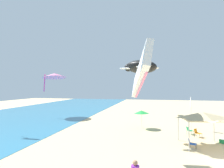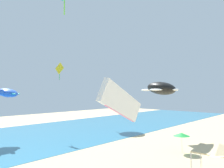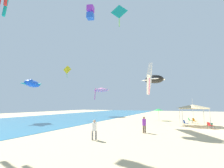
% 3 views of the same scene
% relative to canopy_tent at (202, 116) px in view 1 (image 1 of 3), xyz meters
% --- Properties ---
extents(canopy_tent, '(3.52, 3.77, 2.97)m').
position_rel_canopy_tent_xyz_m(canopy_tent, '(0.00, 0.00, 0.00)').
color(canopy_tent, '#B7B7BC').
rests_on(canopy_tent, ground).
extents(beach_umbrella, '(1.82, 1.83, 2.26)m').
position_rel_canopy_tent_xyz_m(beach_umbrella, '(5.74, 5.63, -0.62)').
color(beach_umbrella, silver).
rests_on(beach_umbrella, ground).
extents(folding_chair_facing_ocean, '(0.67, 0.74, 0.82)m').
position_rel_canopy_tent_xyz_m(folding_chair_facing_ocean, '(3.88, 0.36, -2.18)').
color(folding_chair_facing_ocean, black).
rests_on(folding_chair_facing_ocean, ground).
extents(folding_chair_right_of_tent, '(0.70, 0.76, 0.82)m').
position_rel_canopy_tent_xyz_m(folding_chair_right_of_tent, '(-0.90, 1.11, -2.18)').
color(folding_chair_right_of_tent, black).
rests_on(folding_chair_right_of_tent, ground).
extents(folding_chair_near_cooler, '(0.80, 0.81, 0.82)m').
position_rel_canopy_tent_xyz_m(folding_chair_near_cooler, '(2.96, -0.24, -2.18)').
color(folding_chair_near_cooler, black).
rests_on(folding_chair_near_cooler, ground).
extents(cooler_box, '(0.68, 0.74, 0.40)m').
position_rel_canopy_tent_xyz_m(cooler_box, '(1.21, -2.05, -2.45)').
color(cooler_box, '#1E8C4C').
rests_on(cooler_box, ground).
extents(banner_flag, '(0.36, 0.06, 4.05)m').
position_rel_canopy_tent_xyz_m(banner_flag, '(6.19, -0.28, -0.23)').
color(banner_flag, silver).
rests_on(banner_flag, ground).
extents(kite_delta_pink, '(5.92, 5.92, 3.54)m').
position_rel_canopy_tent_xyz_m(kite_delta_pink, '(11.99, 21.48, 4.62)').
color(kite_delta_pink, pink).
extents(kite_parafoil_white, '(5.69, 1.68, 3.44)m').
position_rel_canopy_tent_xyz_m(kite_parafoil_white, '(-5.33, 5.04, 3.35)').
color(kite_parafoil_white, white).
extents(kite_turtle_black, '(4.37, 4.37, 1.60)m').
position_rel_canopy_tent_xyz_m(kite_turtle_black, '(1.04, 5.45, 4.53)').
color(kite_turtle_black, black).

